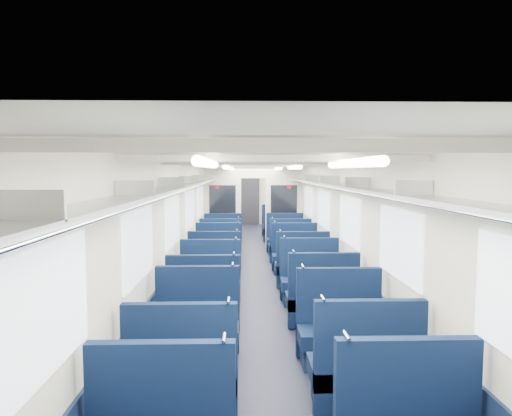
{
  "coord_description": "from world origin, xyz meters",
  "views": [
    {
      "loc": [
        -0.28,
        -10.0,
        2.2
      ],
      "look_at": [
        0.04,
        1.68,
        1.26
      ],
      "focal_mm": 32.21,
      "sensor_mm": 36.0,
      "label": 1
    }
  ],
  "objects_px": {
    "bulkhead": "(253,205)",
    "seat_18": "(223,242)",
    "seat_7": "(340,334)",
    "seat_13": "(302,269)",
    "seat_5": "(365,374)",
    "seat_4": "(182,379)",
    "seat_16": "(221,248)",
    "seat_8": "(204,306)",
    "seat_15": "(295,257)",
    "seat_9": "(322,302)",
    "seat_22": "(227,227)",
    "end_door": "(250,200)",
    "seat_21": "(279,231)",
    "seat_14": "(218,257)",
    "seat_12": "(215,268)",
    "seat_10": "(210,285)",
    "seat_20": "(226,231)",
    "seat_11": "(310,283)",
    "seat_19": "(285,241)",
    "seat_6": "(197,330)",
    "seat_17": "(290,249)",
    "seat_23": "(277,227)"
  },
  "relations": [
    {
      "from": "seat_11",
      "to": "seat_12",
      "type": "height_order",
      "value": "same"
    },
    {
      "from": "end_door",
      "to": "seat_6",
      "type": "distance_m",
      "value": 13.74
    },
    {
      "from": "seat_9",
      "to": "seat_22",
      "type": "relative_size",
      "value": 1.0
    },
    {
      "from": "seat_10",
      "to": "seat_22",
      "type": "relative_size",
      "value": 1.0
    },
    {
      "from": "seat_17",
      "to": "seat_8",
      "type": "bearing_deg",
      "value": -109.69
    },
    {
      "from": "end_door",
      "to": "seat_9",
      "type": "relative_size",
      "value": 1.8
    },
    {
      "from": "end_door",
      "to": "seat_14",
      "type": "relative_size",
      "value": 1.8
    },
    {
      "from": "seat_5",
      "to": "seat_17",
      "type": "height_order",
      "value": "same"
    },
    {
      "from": "seat_7",
      "to": "seat_21",
      "type": "xyz_separation_m",
      "value": [
        0.0,
        9.08,
        0.0
      ]
    },
    {
      "from": "seat_4",
      "to": "seat_21",
      "type": "relative_size",
      "value": 1.0
    },
    {
      "from": "seat_18",
      "to": "seat_9",
      "type": "bearing_deg",
      "value": -73.65
    },
    {
      "from": "seat_11",
      "to": "seat_13",
      "type": "xyz_separation_m",
      "value": [
        0.0,
        1.08,
        0.0
      ]
    },
    {
      "from": "seat_5",
      "to": "seat_19",
      "type": "bearing_deg",
      "value": 90.0
    },
    {
      "from": "seat_18",
      "to": "seat_14",
      "type": "bearing_deg",
      "value": -90.0
    },
    {
      "from": "seat_8",
      "to": "seat_21",
      "type": "relative_size",
      "value": 1.0
    },
    {
      "from": "seat_14",
      "to": "seat_5",
      "type": "bearing_deg",
      "value": -74.04
    },
    {
      "from": "seat_16",
      "to": "seat_20",
      "type": "relative_size",
      "value": 1.0
    },
    {
      "from": "seat_16",
      "to": "seat_4",
      "type": "bearing_deg",
      "value": -90.0
    },
    {
      "from": "seat_10",
      "to": "seat_18",
      "type": "xyz_separation_m",
      "value": [
        0.0,
        4.65,
        0.0
      ]
    },
    {
      "from": "seat_4",
      "to": "seat_16",
      "type": "bearing_deg",
      "value": 90.0
    },
    {
      "from": "seat_8",
      "to": "seat_15",
      "type": "bearing_deg",
      "value": 64.76
    },
    {
      "from": "seat_11",
      "to": "seat_19",
      "type": "distance_m",
      "value": 4.58
    },
    {
      "from": "seat_14",
      "to": "seat_22",
      "type": "bearing_deg",
      "value": 90.0
    },
    {
      "from": "seat_14",
      "to": "seat_18",
      "type": "height_order",
      "value": "same"
    },
    {
      "from": "seat_9",
      "to": "seat_6",
      "type": "bearing_deg",
      "value": -146.16
    },
    {
      "from": "seat_4",
      "to": "seat_10",
      "type": "distance_m",
      "value": 3.38
    },
    {
      "from": "bulkhead",
      "to": "seat_15",
      "type": "bearing_deg",
      "value": -76.03
    },
    {
      "from": "seat_14",
      "to": "seat_21",
      "type": "xyz_separation_m",
      "value": [
        1.66,
        4.34,
        0.0
      ]
    },
    {
      "from": "seat_8",
      "to": "seat_15",
      "type": "distance_m",
      "value": 3.89
    },
    {
      "from": "seat_10",
      "to": "seat_20",
      "type": "bearing_deg",
      "value": 90.0
    },
    {
      "from": "seat_9",
      "to": "seat_17",
      "type": "distance_m",
      "value": 4.51
    },
    {
      "from": "seat_20",
      "to": "seat_4",
      "type": "bearing_deg",
      "value": -90.0
    },
    {
      "from": "seat_11",
      "to": "seat_13",
      "type": "bearing_deg",
      "value": 90.0
    },
    {
      "from": "end_door",
      "to": "seat_5",
      "type": "distance_m",
      "value": 14.94
    },
    {
      "from": "seat_11",
      "to": "seat_20",
      "type": "xyz_separation_m",
      "value": [
        -1.66,
        6.72,
        0.0
      ]
    },
    {
      "from": "seat_10",
      "to": "seat_23",
      "type": "height_order",
      "value": "same"
    },
    {
      "from": "bulkhead",
      "to": "seat_23",
      "type": "distance_m",
      "value": 2.45
    },
    {
      "from": "seat_12",
      "to": "seat_14",
      "type": "relative_size",
      "value": 1.0
    },
    {
      "from": "seat_13",
      "to": "seat_16",
      "type": "relative_size",
      "value": 1.0
    },
    {
      "from": "bulkhead",
      "to": "seat_7",
      "type": "relative_size",
      "value": 2.53
    },
    {
      "from": "seat_4",
      "to": "seat_13",
      "type": "height_order",
      "value": "same"
    },
    {
      "from": "bulkhead",
      "to": "seat_18",
      "type": "relative_size",
      "value": 2.53
    },
    {
      "from": "seat_15",
      "to": "seat_17",
      "type": "distance_m",
      "value": 1.12
    },
    {
      "from": "seat_12",
      "to": "seat_5",
      "type": "bearing_deg",
      "value": -70.27
    },
    {
      "from": "seat_7",
      "to": "seat_13",
      "type": "height_order",
      "value": "same"
    },
    {
      "from": "seat_21",
      "to": "seat_14",
      "type": "bearing_deg",
      "value": -110.94
    },
    {
      "from": "seat_14",
      "to": "seat_4",
      "type": "bearing_deg",
      "value": -90.0
    },
    {
      "from": "seat_9",
      "to": "seat_22",
      "type": "bearing_deg",
      "value": 100.62
    },
    {
      "from": "seat_4",
      "to": "seat_18",
      "type": "distance_m",
      "value": 8.03
    },
    {
      "from": "seat_5",
      "to": "seat_4",
      "type": "bearing_deg",
      "value": -178.2
    }
  ]
}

